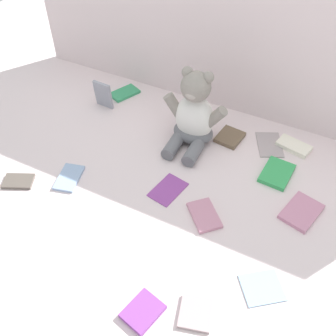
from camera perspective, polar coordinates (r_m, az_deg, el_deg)
The scene contains 17 objects.
ground_plane at distance 1.42m, azimuth 2.30°, elevation -0.42°, with size 3.20×3.20×0.00m, color silver.
backdrop_drape at distance 1.56m, azimuth 9.81°, elevation 18.39°, with size 1.78×0.03×0.65m, color silver.
teddy_bear at distance 1.48m, azimuth 3.68°, elevation 7.35°, with size 0.25×0.22×0.30m.
book_case_0 at distance 1.29m, azimuth 5.20°, elevation -6.72°, with size 0.08×0.12×0.01m, color #C07C94.
book_case_1 at distance 1.12m, azimuth -3.61°, elevation -19.74°, with size 0.08×0.10×0.02m, color purple.
book_case_2 at distance 1.36m, azimuth -0.00°, elevation -3.04°, with size 0.08×0.13×0.01m, color #8B3E91.
book_case_3 at distance 1.36m, azimuth 18.46°, elevation -5.97°, with size 0.10×0.14×0.01m, color #C17B98.
book_case_4 at distance 1.69m, azimuth -9.21°, elevation 10.26°, with size 0.08×0.01×0.12m, color #9194A0.
book_case_5 at distance 1.43m, azimuth -13.92°, elevation -1.36°, with size 0.07×0.12×0.01m, color #8DA7CB.
book_case_6 at distance 1.18m, azimuth 13.29°, elevation -16.22°, with size 0.10×0.11×0.01m, color #8DB3D4.
book_case_7 at distance 1.79m, azimuth -6.21°, elevation 10.58°, with size 0.07×0.12×0.01m, color #329860.
book_case_8 at distance 1.46m, azimuth 15.26°, elevation -0.72°, with size 0.10×0.13×0.02m, color green.
book_case_9 at distance 1.57m, azimuth 14.29°, elevation 3.32°, with size 0.09×0.14×0.01m, color #A39696.
book_case_10 at distance 1.12m, azimuth 3.96°, elevation -19.95°, with size 0.08×0.09×0.01m, color #A69092.
book_case_11 at distance 1.47m, azimuth -20.54°, elevation -1.78°, with size 0.07×0.10×0.01m, color #554C45.
book_case_12 at distance 1.56m, azimuth 8.80°, elevation 4.36°, with size 0.09×0.10×0.02m, color brown.
book_case_13 at distance 1.58m, azimuth 17.49°, elevation 3.00°, with size 0.07×0.12×0.02m, color white.
Camera 1 is at (0.40, -0.91, 1.02)m, focal length 42.76 mm.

